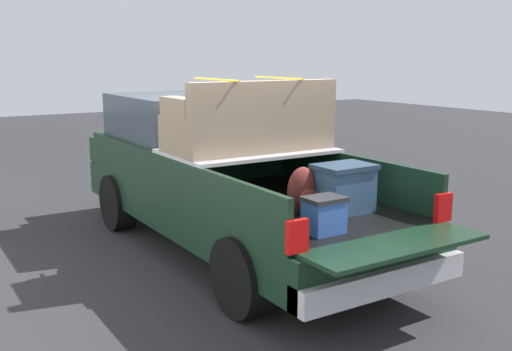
{
  "coord_description": "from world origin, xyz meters",
  "views": [
    {
      "loc": [
        -6.39,
        3.66,
        2.48
      ],
      "look_at": [
        -0.6,
        0.0,
        1.1
      ],
      "focal_mm": 41.75,
      "sensor_mm": 36.0,
      "label": 1
    }
  ],
  "objects": [
    {
      "name": "ground_plane",
      "position": [
        0.0,
        0.0,
        0.0
      ],
      "size": [
        40.0,
        40.0,
        0.0
      ],
      "primitive_type": "plane",
      "color": "#262628"
    },
    {
      "name": "pickup_truck",
      "position": [
        0.38,
        -0.0,
        0.98
      ],
      "size": [
        6.05,
        2.06,
        2.23
      ],
      "color": "black",
      "rests_on": "ground_plane"
    }
  ]
}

